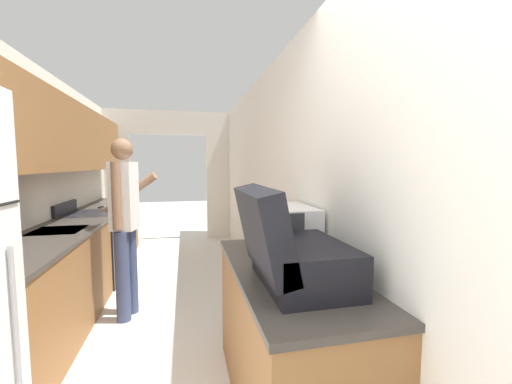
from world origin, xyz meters
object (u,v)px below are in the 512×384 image
(person, at_px, (125,222))
(range_oven, at_px, (93,248))
(suitcase, at_px, (289,251))
(knife, at_px, (102,207))
(microwave, at_px, (286,228))

(person, bearing_deg, range_oven, 43.98)
(range_oven, relative_size, suitcase, 1.67)
(range_oven, height_order, knife, range_oven)
(suitcase, distance_m, knife, 3.67)
(range_oven, bearing_deg, knife, 90.02)
(range_oven, relative_size, microwave, 2.00)
(person, relative_size, microwave, 3.36)
(range_oven, bearing_deg, person, -61.14)
(range_oven, height_order, microwave, microwave)
(person, height_order, suitcase, person)
(microwave, bearing_deg, knife, 124.24)
(microwave, relative_size, knife, 1.51)
(knife, bearing_deg, microwave, -35.43)
(range_oven, height_order, suitcase, suitcase)
(range_oven, relative_size, person, 0.59)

